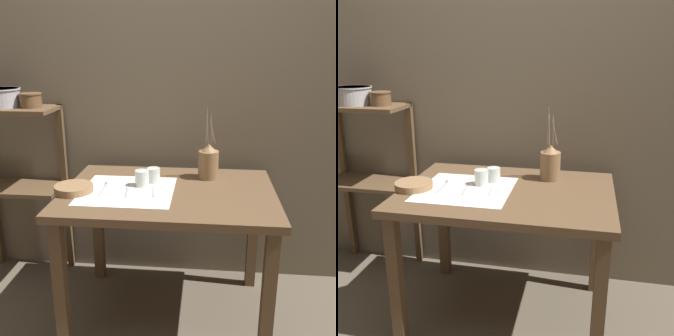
# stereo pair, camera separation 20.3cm
# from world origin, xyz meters

# --- Properties ---
(ground_plane) EXTENTS (12.00, 12.00, 0.00)m
(ground_plane) POSITION_xyz_m (0.00, 0.00, 0.00)
(ground_plane) COLOR brown
(stone_wall_back) EXTENTS (7.00, 0.06, 2.40)m
(stone_wall_back) POSITION_xyz_m (0.00, 0.51, 1.20)
(stone_wall_back) COLOR #6B5E4C
(stone_wall_back) RESTS_ON ground_plane
(wooden_table) EXTENTS (1.11, 0.80, 0.76)m
(wooden_table) POSITION_xyz_m (0.00, 0.00, 0.65)
(wooden_table) COLOR brown
(wooden_table) RESTS_ON ground_plane
(wooden_shelf_unit) EXTENTS (0.56, 0.30, 1.14)m
(wooden_shelf_unit) POSITION_xyz_m (-0.99, 0.34, 0.79)
(wooden_shelf_unit) COLOR brown
(wooden_shelf_unit) RESTS_ON ground_plane
(linen_cloth) EXTENTS (0.48, 0.46, 0.00)m
(linen_cloth) POSITION_xyz_m (-0.21, -0.04, 0.76)
(linen_cloth) COLOR white
(linen_cloth) RESTS_ON wooden_table
(pitcher_with_flowers) EXTENTS (0.11, 0.11, 0.41)m
(pitcher_with_flowers) POSITION_xyz_m (0.20, 0.22, 0.85)
(pitcher_with_flowers) COLOR olive
(pitcher_with_flowers) RESTS_ON wooden_table
(wooden_bowl) EXTENTS (0.20, 0.20, 0.04)m
(wooden_bowl) POSITION_xyz_m (-0.49, -0.08, 0.78)
(wooden_bowl) COLOR #8E6B47
(wooden_bowl) RESTS_ON wooden_table
(glass_tumbler_near) EXTENTS (0.08, 0.08, 0.09)m
(glass_tumbler_near) POSITION_xyz_m (-0.15, 0.04, 0.81)
(glass_tumbler_near) COLOR silver
(glass_tumbler_near) RESTS_ON wooden_table
(glass_tumbler_far) EXTENTS (0.07, 0.07, 0.08)m
(glass_tumbler_far) POSITION_xyz_m (-0.09, 0.11, 0.80)
(glass_tumbler_far) COLOR silver
(glass_tumbler_far) RESTS_ON wooden_table
(spoon_outer) EXTENTS (0.02, 0.19, 0.02)m
(spoon_outer) POSITION_xyz_m (-0.34, 0.01, 0.77)
(spoon_outer) COLOR #A8A8AD
(spoon_outer) RESTS_ON wooden_table
(knife_center) EXTENTS (0.03, 0.18, 0.00)m
(knife_center) POSITION_xyz_m (-0.21, -0.04, 0.77)
(knife_center) COLOR #A8A8AD
(knife_center) RESTS_ON wooden_table
(fork_outer) EXTENTS (0.03, 0.18, 0.00)m
(fork_outer) POSITION_xyz_m (-0.08, -0.03, 0.77)
(fork_outer) COLOR #A8A8AD
(fork_outer) RESTS_ON wooden_table
(metal_pot_large) EXTENTS (0.23, 0.23, 0.11)m
(metal_pot_large) POSITION_xyz_m (-1.03, 0.31, 1.19)
(metal_pot_large) COLOR #A8A8AD
(metal_pot_large) RESTS_ON wooden_shelf_unit
(metal_pot_small) EXTENTS (0.13, 0.13, 0.08)m
(metal_pot_small) POSITION_xyz_m (-0.85, 0.31, 1.18)
(metal_pot_small) COLOR brown
(metal_pot_small) RESTS_ON wooden_shelf_unit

